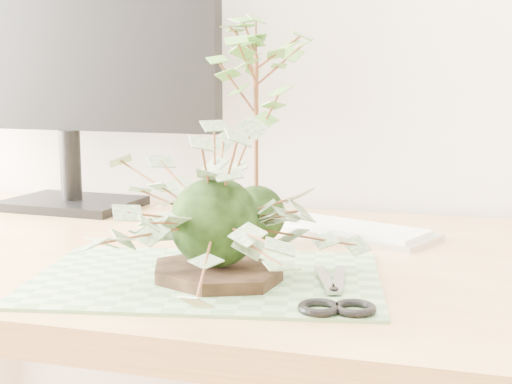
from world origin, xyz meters
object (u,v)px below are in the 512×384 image
maple_kokedama (256,70)px  monitor (68,45)px  desk (227,309)px  ivy_kokedama (215,180)px  keyboard (315,225)px

maple_kokedama → monitor: bearing=154.9°
desk → monitor: size_ratio=2.69×
ivy_kokedama → monitor: (-0.43, 0.40, 0.18)m
desk → ivy_kokedama: 0.27m
maple_kokedama → desk: bearing=-122.0°
desk → keyboard: bearing=61.2°
ivy_kokedama → maple_kokedama: bearing=92.9°
ivy_kokedama → monitor: 0.61m
monitor → maple_kokedama: bearing=-21.7°
maple_kokedama → monitor: (-0.42, 0.19, 0.05)m
desk → ivy_kokedama: ivy_kokedama is taller
maple_kokedama → keyboard: size_ratio=0.89×
ivy_kokedama → keyboard: 0.35m
ivy_kokedama → maple_kokedama: maple_kokedama is taller
desk → monitor: monitor is taller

